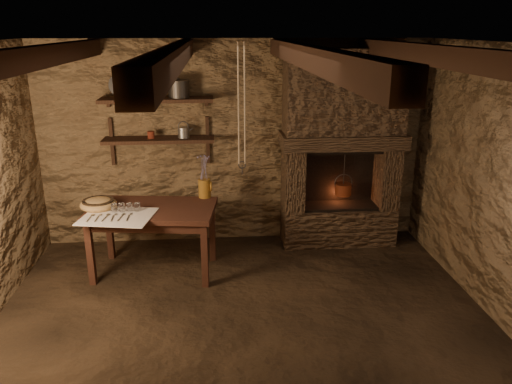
{
  "coord_description": "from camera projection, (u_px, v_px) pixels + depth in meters",
  "views": [
    {
      "loc": [
        -0.22,
        -3.79,
        2.52
      ],
      "look_at": [
        0.18,
        0.9,
        0.96
      ],
      "focal_mm": 35.0,
      "sensor_mm": 36.0,
      "label": 1
    }
  ],
  "objects": [
    {
      "name": "floor",
      "position": [
        245.0,
        328.0,
        4.39
      ],
      "size": [
        4.5,
        4.5,
        0.0
      ],
      "primitive_type": "plane",
      "color": "black",
      "rests_on": "ground"
    },
    {
      "name": "back_wall",
      "position": [
        233.0,
        144.0,
        5.9
      ],
      "size": [
        4.5,
        0.04,
        2.4
      ],
      "primitive_type": "cube",
      "color": "brown",
      "rests_on": "floor"
    },
    {
      "name": "front_wall",
      "position": [
        272.0,
        353.0,
        2.12
      ],
      "size": [
        4.5,
        0.04,
        2.4
      ],
      "primitive_type": "cube",
      "color": "brown",
      "rests_on": "floor"
    },
    {
      "name": "right_wall",
      "position": [
        510.0,
        192.0,
        4.19
      ],
      "size": [
        0.04,
        4.0,
        2.4
      ],
      "primitive_type": "cube",
      "color": "brown",
      "rests_on": "floor"
    },
    {
      "name": "ceiling",
      "position": [
        242.0,
        44.0,
        3.64
      ],
      "size": [
        4.5,
        4.0,
        0.04
      ],
      "primitive_type": "cube",
      "color": "black",
      "rests_on": "back_wall"
    },
    {
      "name": "beam_far_left",
      "position": [
        32.0,
        58.0,
        3.54
      ],
      "size": [
        0.14,
        3.95,
        0.16
      ],
      "primitive_type": "cube",
      "color": "black",
      "rests_on": "ceiling"
    },
    {
      "name": "beam_mid_left",
      "position": [
        174.0,
        57.0,
        3.62
      ],
      "size": [
        0.14,
        3.95,
        0.16
      ],
      "primitive_type": "cube",
      "color": "black",
      "rests_on": "ceiling"
    },
    {
      "name": "beam_mid_right",
      "position": [
        309.0,
        56.0,
        3.7
      ],
      "size": [
        0.14,
        3.95,
        0.16
      ],
      "primitive_type": "cube",
      "color": "black",
      "rests_on": "ceiling"
    },
    {
      "name": "beam_far_right",
      "position": [
        439.0,
        56.0,
        3.78
      ],
      "size": [
        0.14,
        3.95,
        0.16
      ],
      "primitive_type": "cube",
      "color": "black",
      "rests_on": "ceiling"
    },
    {
      "name": "shelf_lower",
      "position": [
        159.0,
        140.0,
        5.65
      ],
      "size": [
        1.25,
        0.3,
        0.04
      ],
      "primitive_type": "cube",
      "color": "black",
      "rests_on": "back_wall"
    },
    {
      "name": "shelf_upper",
      "position": [
        156.0,
        100.0,
        5.51
      ],
      "size": [
        1.25,
        0.3,
        0.04
      ],
      "primitive_type": "cube",
      "color": "black",
      "rests_on": "back_wall"
    },
    {
      "name": "hearth",
      "position": [
        342.0,
        144.0,
        5.78
      ],
      "size": [
        1.43,
        0.51,
        2.3
      ],
      "color": "#3A291D",
      "rests_on": "floor"
    },
    {
      "name": "work_table",
      "position": [
        154.0,
        238.0,
        5.28
      ],
      "size": [
        1.37,
        0.89,
        0.74
      ],
      "rotation": [
        0.0,
        0.0,
        -0.12
      ],
      "color": "#341A12",
      "rests_on": "floor"
    },
    {
      "name": "linen_cloth",
      "position": [
        118.0,
        216.0,
        4.92
      ],
      "size": [
        0.77,
        0.67,
        0.01
      ],
      "primitive_type": "cube",
      "rotation": [
        0.0,
        0.0,
        -0.19
      ],
      "color": "silver",
      "rests_on": "work_table"
    },
    {
      "name": "pewter_cutlery_row",
      "position": [
        117.0,
        216.0,
        4.89
      ],
      "size": [
        0.6,
        0.32,
        0.01
      ],
      "primitive_type": null,
      "rotation": [
        0.0,
        0.0,
        -0.19
      ],
      "color": "#99978B",
      "rests_on": "linen_cloth"
    },
    {
      "name": "drinking_glasses",
      "position": [
        122.0,
        207.0,
        5.03
      ],
      "size": [
        0.22,
        0.07,
        0.09
      ],
      "primitive_type": null,
      "color": "silver",
      "rests_on": "linen_cloth"
    },
    {
      "name": "stoneware_jug",
      "position": [
        205.0,
        180.0,
        5.42
      ],
      "size": [
        0.15,
        0.14,
        0.47
      ],
      "rotation": [
        0.0,
        0.0,
        -0.07
      ],
      "color": "#915E1C",
      "rests_on": "work_table"
    },
    {
      "name": "wooden_bowl",
      "position": [
        98.0,
        204.0,
        5.13
      ],
      "size": [
        0.41,
        0.41,
        0.13
      ],
      "primitive_type": "ellipsoid",
      "rotation": [
        0.0,
        0.0,
        -0.12
      ],
      "color": "olive",
      "rests_on": "work_table"
    },
    {
      "name": "iron_stockpot",
      "position": [
        179.0,
        90.0,
        5.5
      ],
      "size": [
        0.25,
        0.25,
        0.17
      ],
      "primitive_type": "cylinder",
      "rotation": [
        0.0,
        0.0,
        0.06
      ],
      "color": "#312E2C",
      "rests_on": "shelf_upper"
    },
    {
      "name": "tin_pan",
      "position": [
        120.0,
        86.0,
        5.53
      ],
      "size": [
        0.28,
        0.19,
        0.26
      ],
      "primitive_type": "cylinder",
      "rotation": [
        1.26,
        0.0,
        0.34
      ],
      "color": "#979792",
      "rests_on": "shelf_upper"
    },
    {
      "name": "small_kettle",
      "position": [
        184.0,
        132.0,
        5.65
      ],
      "size": [
        0.2,
        0.16,
        0.18
      ],
      "primitive_type": null,
      "rotation": [
        0.0,
        0.0,
        0.19
      ],
      "color": "#979792",
      "rests_on": "shelf_lower"
    },
    {
      "name": "rusty_tin",
      "position": [
        151.0,
        135.0,
        5.63
      ],
      "size": [
        0.08,
        0.08,
        0.08
      ],
      "primitive_type": "cylinder",
      "rotation": [
        0.0,
        0.0,
        0.05
      ],
      "color": "#501910",
      "rests_on": "shelf_lower"
    },
    {
      "name": "red_pot",
      "position": [
        343.0,
        188.0,
        5.9
      ],
      "size": [
        0.23,
        0.23,
        0.54
      ],
      "rotation": [
        0.0,
        0.0,
        -0.24
      ],
      "color": "maroon",
      "rests_on": "hearth"
    },
    {
      "name": "hanging_ropes",
      "position": [
        242.0,
        105.0,
        4.82
      ],
      "size": [
        0.08,
        0.08,
        1.2
      ],
      "primitive_type": null,
      "color": "beige",
      "rests_on": "ceiling"
    }
  ]
}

